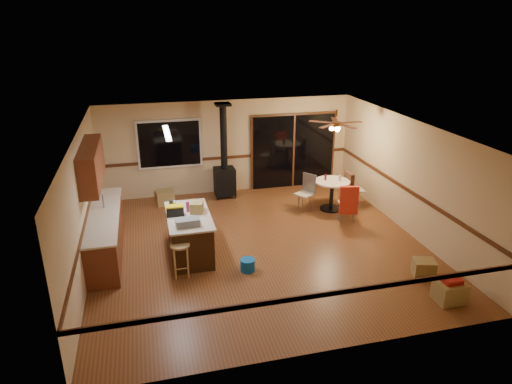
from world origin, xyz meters
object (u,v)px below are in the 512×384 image
object	(u,v)px
kitchen_island	(190,235)
box_corner_a	(450,291)
blue_bucket	(248,265)
chair_left	(307,188)
dining_table	(332,190)
chair_right	(350,185)
toolbox_black	(175,211)
bar_stool	(181,260)
toolbox_grey	(188,222)
wood_stove	(224,172)
box_corner_b	(424,268)
chair_near	(349,200)
box_under_window	(165,197)

from	to	relation	value
kitchen_island	box_corner_a	world-z (taller)	kitchen_island
blue_bucket	chair_left	xyz separation A→B (m)	(2.18, 2.63, 0.47)
dining_table	blue_bucket	bearing A→B (deg)	-138.55
chair_right	toolbox_black	bearing A→B (deg)	-161.54
bar_stool	box_corner_a	bearing A→B (deg)	-23.76
toolbox_grey	wood_stove	bearing A→B (deg)	69.00
bar_stool	box_corner_b	world-z (taller)	bar_stool
toolbox_grey	toolbox_black	world-z (taller)	toolbox_black
chair_right	bar_stool	bearing A→B (deg)	-152.36
blue_bucket	wood_stove	bearing A→B (deg)	85.95
chair_left	chair_near	world-z (taller)	same
kitchen_island	chair_left	bearing A→B (deg)	27.69
box_corner_a	wood_stove	bearing A→B (deg)	116.56
dining_table	box_corner_b	world-z (taller)	dining_table
dining_table	box_corner_a	xyz separation A→B (m)	(0.42, -4.33, -0.34)
blue_bucket	dining_table	distance (m)	3.75
chair_right	box_corner_a	bearing A→B (deg)	-91.30
toolbox_black	box_corner_b	size ratio (longest dim) A/B	0.87
box_under_window	box_corner_a	xyz separation A→B (m)	(4.58, -5.73, 0.00)
toolbox_grey	chair_left	xyz separation A→B (m)	(3.26, 2.18, -0.38)
chair_right	box_corner_b	size ratio (longest dim) A/B	1.76
chair_near	wood_stove	bearing A→B (deg)	136.83
toolbox_grey	chair_right	world-z (taller)	toolbox_grey
chair_left	chair_near	distance (m)	1.24
chair_near	box_corner_b	size ratio (longest dim) A/B	1.76
blue_bucket	dining_table	world-z (taller)	dining_table
bar_stool	chair_near	size ratio (longest dim) A/B	0.97
toolbox_black	dining_table	bearing A→B (deg)	19.93
toolbox_grey	chair_right	xyz separation A→B (m)	(4.39, 2.08, -0.37)
kitchen_island	dining_table	size ratio (longest dim) A/B	1.87
toolbox_black	blue_bucket	distance (m)	1.84
chair_near	box_under_window	xyz separation A→B (m)	(-4.22, 2.29, -0.41)
bar_stool	toolbox_black	bearing A→B (deg)	89.91
toolbox_black	chair_left	xyz separation A→B (m)	(3.46, 1.64, -0.41)
chair_left	box_under_window	world-z (taller)	chair_left
dining_table	chair_left	world-z (taller)	chair_left
wood_stove	chair_left	size ratio (longest dim) A/B	4.50
box_corner_a	box_corner_b	distance (m)	0.87
blue_bucket	box_under_window	world-z (taller)	box_under_window
kitchen_island	bar_stool	bearing A→B (deg)	-107.68
wood_stove	dining_table	bearing A→B (deg)	-31.39
wood_stove	toolbox_black	xyz separation A→B (m)	(-1.56, -3.01, 0.27)
wood_stove	toolbox_grey	bearing A→B (deg)	-111.00
toolbox_grey	kitchen_island	bearing A→B (deg)	82.65
box_under_window	box_corner_a	bearing A→B (deg)	-51.37
bar_stool	blue_bucket	bearing A→B (deg)	-5.28
toolbox_grey	blue_bucket	xyz separation A→B (m)	(1.08, -0.44, -0.85)
toolbox_grey	chair_right	size ratio (longest dim) A/B	0.66
bar_stool	toolbox_grey	bearing A→B (deg)	58.35
kitchen_island	box_under_window	distance (m)	2.96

